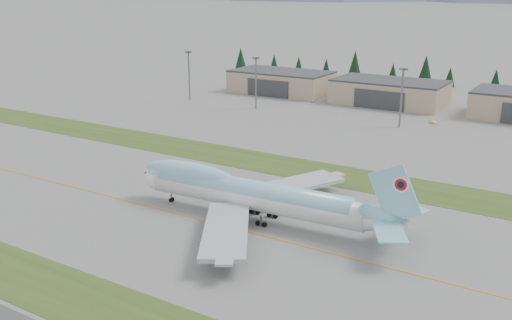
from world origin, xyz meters
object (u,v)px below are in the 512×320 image
Objects in this scene: hangar_left at (281,82)px; service_vehicle_a at (313,102)px; boeing_747_freighter at (251,194)px; hangar_center at (389,92)px; service_vehicle_b at (433,124)px.

hangar_left is 14.15× the size of service_vehicle_a.
boeing_747_freighter is 1.41× the size of hangar_left.
hangar_center reaches higher than service_vehicle_a.
boeing_747_freighter is 19.85× the size of service_vehicle_b.
hangar_left is (-72.96, 143.37, -0.51)m from boeing_747_freighter.
service_vehicle_a is (24.34, -13.44, -5.39)m from hangar_left.
hangar_left is 1.00× the size of hangar_center.
service_vehicle_b is at bearing -45.34° from hangar_center.
hangar_left reaches higher than service_vehicle_a.
hangar_left is at bearing 180.00° from hangar_center.
service_vehicle_b is (82.27, -27.59, -5.39)m from hangar_left.
service_vehicle_a is at bearing 107.29° from boeing_747_freighter.
boeing_747_freighter is 1.41× the size of hangar_center.
hangar_center is at bearing 69.72° from service_vehicle_b.
service_vehicle_a is at bearing 101.33° from service_vehicle_b.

